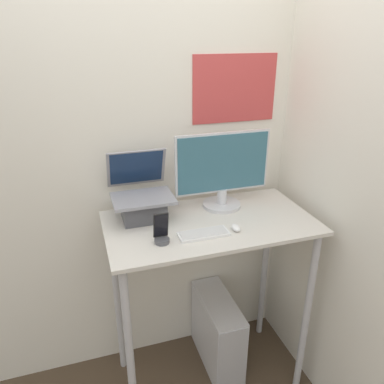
{
  "coord_description": "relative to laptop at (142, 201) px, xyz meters",
  "views": [
    {
      "loc": [
        -0.62,
        -1.33,
        2.03
      ],
      "look_at": [
        -0.1,
        0.3,
        1.3
      ],
      "focal_mm": 35.0,
      "sensor_mm": 36.0,
      "label": 1
    }
  ],
  "objects": [
    {
      "name": "wall_back",
      "position": [
        0.33,
        0.23,
        0.09
      ],
      "size": [
        6.0,
        0.06,
        2.6
      ],
      "color": "silver",
      "rests_on": "ground_plane"
    },
    {
      "name": "wall_side_right",
      "position": [
        0.96,
        -0.45,
        0.09
      ],
      "size": [
        0.05,
        6.0,
        2.6
      ],
      "color": "silver",
      "rests_on": "ground_plane"
    },
    {
      "name": "desk",
      "position": [
        0.33,
        -0.15,
        -0.3
      ],
      "size": [
        1.09,
        0.59,
        1.12
      ],
      "color": "beige",
      "rests_on": "ground_plane"
    },
    {
      "name": "laptop",
      "position": [
        0.0,
        0.0,
        0.0
      ],
      "size": [
        0.32,
        0.32,
        0.34
      ],
      "color": "#4C4C51",
      "rests_on": "desk"
    },
    {
      "name": "monitor",
      "position": [
        0.45,
        0.0,
        0.11
      ],
      "size": [
        0.54,
        0.21,
        0.43
      ],
      "color": "silver",
      "rests_on": "desk"
    },
    {
      "name": "keyboard",
      "position": [
        0.24,
        -0.28,
        -0.09
      ],
      "size": [
        0.25,
        0.1,
        0.02
      ],
      "color": "white",
      "rests_on": "desk"
    },
    {
      "name": "mouse",
      "position": [
        0.41,
        -0.28,
        -0.08
      ],
      "size": [
        0.04,
        0.07,
        0.03
      ],
      "color": "white",
      "rests_on": "desk"
    },
    {
      "name": "cell_phone",
      "position": [
        0.03,
        -0.28,
        -0.05
      ],
      "size": [
        0.07,
        0.07,
        0.15
      ],
      "color": "#4C4C51",
      "rests_on": "desk"
    },
    {
      "name": "computer_tower",
      "position": [
        0.43,
        -0.05,
        -0.97
      ],
      "size": [
        0.19,
        0.5,
        0.48
      ],
      "color": "silver",
      "rests_on": "ground_plane"
    }
  ]
}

